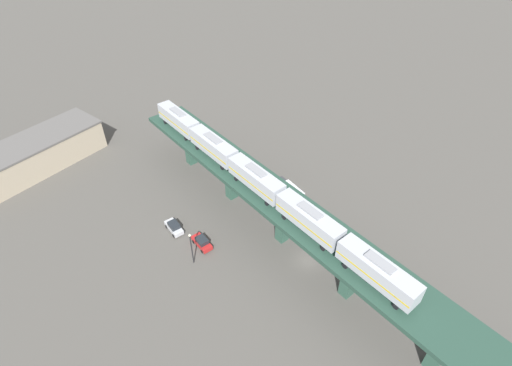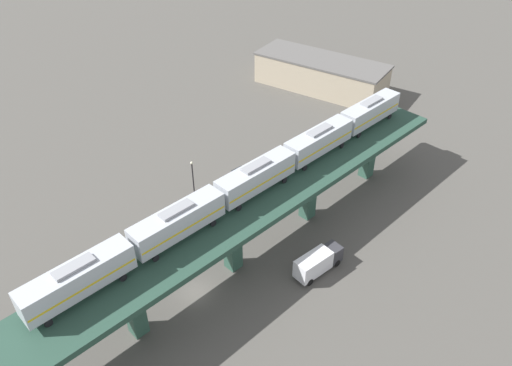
{
  "view_description": "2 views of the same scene",
  "coord_description": "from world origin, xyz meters",
  "px_view_note": "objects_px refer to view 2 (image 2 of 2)",
  "views": [
    {
      "loc": [
        -40.99,
        -18.41,
        53.78
      ],
      "look_at": [
        1.77,
        12.06,
        10.25
      ],
      "focal_mm": 28.0,
      "sensor_mm": 36.0,
      "label": 1
    },
    {
      "loc": [
        28.39,
        -32.81,
        48.99
      ],
      "look_at": [
        1.77,
        12.06,
        10.25
      ],
      "focal_mm": 35.0,
      "sensor_mm": 36.0,
      "label": 2
    }
  ],
  "objects_px": {
    "subway_train": "(256,177)",
    "street_car_red": "(218,196)",
    "warehouse_building": "(321,74)",
    "street_car_silver": "(240,175)",
    "delivery_truck": "(318,262)",
    "street_lamp": "(193,177)"
  },
  "relations": [
    {
      "from": "delivery_truck",
      "to": "street_lamp",
      "type": "bearing_deg",
      "value": 169.24
    },
    {
      "from": "delivery_truck",
      "to": "subway_train",
      "type": "bearing_deg",
      "value": 174.67
    },
    {
      "from": "street_lamp",
      "to": "street_car_red",
      "type": "bearing_deg",
      "value": 19.72
    },
    {
      "from": "subway_train",
      "to": "street_car_silver",
      "type": "distance_m",
      "value": 18.33
    },
    {
      "from": "subway_train",
      "to": "street_car_silver",
      "type": "height_order",
      "value": "subway_train"
    },
    {
      "from": "subway_train",
      "to": "street_car_red",
      "type": "relative_size",
      "value": 12.9
    },
    {
      "from": "street_lamp",
      "to": "subway_train",
      "type": "bearing_deg",
      "value": -14.7
    },
    {
      "from": "delivery_truck",
      "to": "street_lamp",
      "type": "xyz_separation_m",
      "value": [
        -23.35,
        4.44,
        2.35
      ]
    },
    {
      "from": "street_car_silver",
      "to": "street_lamp",
      "type": "relative_size",
      "value": 0.68
    },
    {
      "from": "street_car_silver",
      "to": "warehouse_building",
      "type": "bearing_deg",
      "value": 94.62
    },
    {
      "from": "street_car_red",
      "to": "warehouse_building",
      "type": "bearing_deg",
      "value": 94.15
    },
    {
      "from": "delivery_truck",
      "to": "street_lamp",
      "type": "height_order",
      "value": "street_lamp"
    },
    {
      "from": "street_car_red",
      "to": "delivery_truck",
      "type": "bearing_deg",
      "value": -16.27
    },
    {
      "from": "street_car_silver",
      "to": "delivery_truck",
      "type": "height_order",
      "value": "delivery_truck"
    },
    {
      "from": "subway_train",
      "to": "delivery_truck",
      "type": "height_order",
      "value": "subway_train"
    },
    {
      "from": "delivery_truck",
      "to": "warehouse_building",
      "type": "distance_m",
      "value": 55.49
    },
    {
      "from": "street_car_red",
      "to": "warehouse_building",
      "type": "xyz_separation_m",
      "value": [
        -3.25,
        44.75,
        2.47
      ]
    },
    {
      "from": "street_car_red",
      "to": "street_lamp",
      "type": "height_order",
      "value": "street_lamp"
    },
    {
      "from": "street_car_silver",
      "to": "street_car_red",
      "type": "distance_m",
      "value": 6.64
    },
    {
      "from": "street_lamp",
      "to": "delivery_truck",
      "type": "bearing_deg",
      "value": -10.76
    },
    {
      "from": "subway_train",
      "to": "street_lamp",
      "type": "height_order",
      "value": "subway_train"
    },
    {
      "from": "street_lamp",
      "to": "warehouse_building",
      "type": "height_order",
      "value": "street_lamp"
    }
  ]
}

